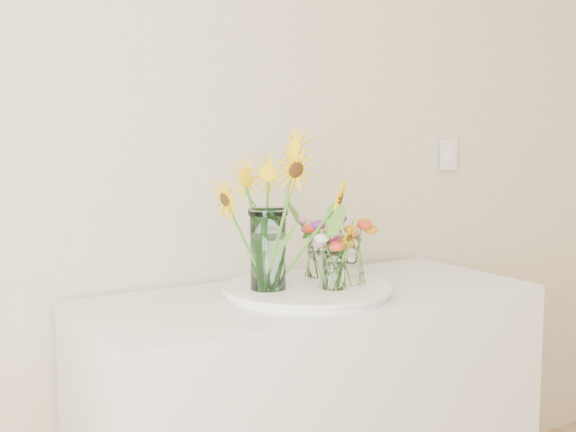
# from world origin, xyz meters

# --- Properties ---
(tray) EXTENTS (0.49, 0.49, 0.02)m
(tray) POSITION_xyz_m (-0.13, 1.91, 0.91)
(tray) COLOR white
(tray) RESTS_ON counter
(mason_jar) EXTENTS (0.14, 0.14, 0.25)m
(mason_jar) POSITION_xyz_m (-0.26, 1.93, 1.05)
(mason_jar) COLOR #A0D3CC
(mason_jar) RESTS_ON tray
(sunflower_bouquet) EXTENTS (0.87, 0.87, 0.47)m
(sunflower_bouquet) POSITION_xyz_m (-0.26, 1.93, 1.16)
(sunflower_bouquet) COLOR #FFC905
(sunflower_bouquet) RESTS_ON tray
(small_vase_a) EXTENTS (0.09, 0.09, 0.12)m
(small_vase_a) POSITION_xyz_m (-0.09, 1.83, 0.98)
(small_vase_a) COLOR white
(small_vase_a) RESTS_ON tray
(wildflower_posy_a) EXTENTS (0.19, 0.19, 0.21)m
(wildflower_posy_a) POSITION_xyz_m (-0.09, 1.83, 1.03)
(wildflower_posy_a) COLOR orange
(wildflower_posy_a) RESTS_ON tray
(small_vase_b) EXTENTS (0.09, 0.09, 0.12)m
(small_vase_b) POSITION_xyz_m (-0.00, 1.86, 0.99)
(small_vase_b) COLOR white
(small_vase_b) RESTS_ON tray
(wildflower_posy_b) EXTENTS (0.20, 0.20, 0.21)m
(wildflower_posy_b) POSITION_xyz_m (-0.00, 1.86, 1.03)
(wildflower_posy_b) COLOR orange
(wildflower_posy_b) RESTS_ON tray
(small_vase_c) EXTENTS (0.09, 0.09, 0.12)m
(small_vase_c) POSITION_xyz_m (-0.03, 2.00, 0.99)
(small_vase_c) COLOR white
(small_vase_c) RESTS_ON tray
(wildflower_posy_c) EXTENTS (0.19, 0.19, 0.21)m
(wildflower_posy_c) POSITION_xyz_m (-0.03, 2.00, 1.03)
(wildflower_posy_c) COLOR orange
(wildflower_posy_c) RESTS_ON tray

